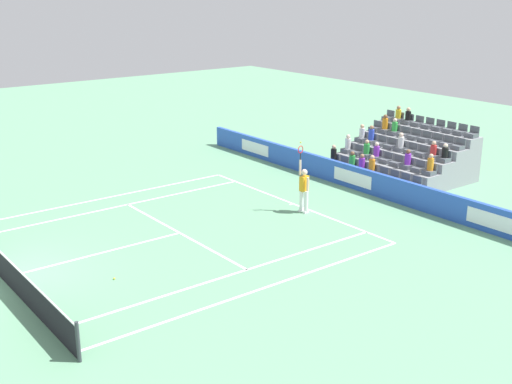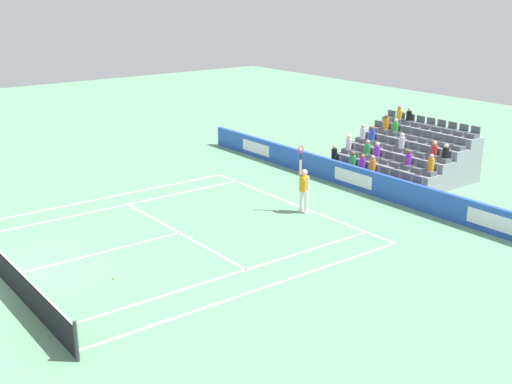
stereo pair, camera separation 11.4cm
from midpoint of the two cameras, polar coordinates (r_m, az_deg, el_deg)
ground_plane at (r=21.95m, az=-21.34°, el=-7.01°), size 80.00×80.00×0.00m
line_baseline at (r=27.25m, az=3.14°, el=-1.03°), size 10.97×0.10×0.01m
line_service at (r=24.23m, az=-6.79°, el=-3.54°), size 8.23×0.10×0.01m
line_centre_service at (r=22.89m, az=-13.68°, el=-5.23°), size 0.10×6.40×0.01m
line_singles_sideline_left at (r=27.47m, az=-12.04°, el=-1.25°), size 0.10×11.89×0.01m
line_singles_sideline_right at (r=20.81m, az=-1.96°, el=-7.07°), size 0.10×11.89×0.01m
line_doubles_sideline_left at (r=28.65m, az=-13.24°, el=-0.54°), size 0.10×11.89×0.01m
line_doubles_sideline_right at (r=19.81m, az=0.38°, el=-8.38°), size 0.10×11.89×0.01m
line_centre_mark at (r=27.19m, az=2.98°, el=-1.07°), size 0.10×0.20×0.01m
sponsor_barrier at (r=29.43m, az=8.40°, el=1.26°), size 21.29×0.22×1.03m
tennis_net at (r=21.76m, az=-21.49°, el=-5.82°), size 11.97×0.10×1.07m
tennis_player at (r=25.98m, az=4.06°, el=0.31°), size 0.53×0.39×2.85m
stadium_stand at (r=31.94m, az=12.87°, el=2.87°), size 5.58×4.75×2.94m
loose_tennis_ball at (r=20.85m, az=-12.37°, el=-7.35°), size 0.07×0.07×0.07m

